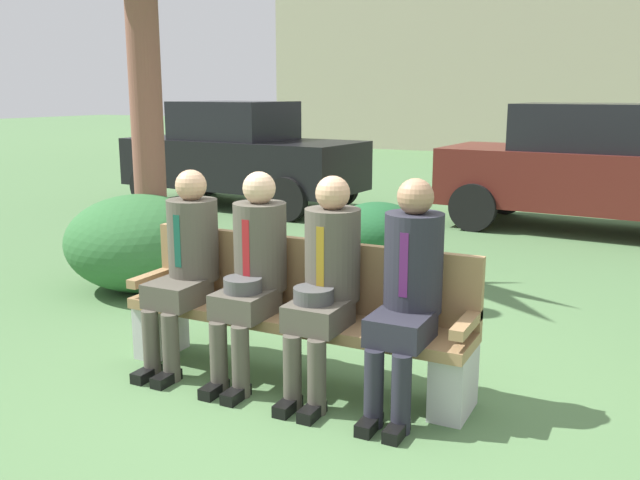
{
  "coord_description": "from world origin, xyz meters",
  "views": [
    {
      "loc": [
        1.77,
        -3.55,
        1.83
      ],
      "look_at": [
        -0.28,
        0.54,
        0.85
      ],
      "focal_mm": 38.95,
      "sensor_mm": 36.0,
      "label": 1
    }
  ],
  "objects_px": {
    "seated_man_leftmost": "(186,258)",
    "shrub_near_bench": "(140,242)",
    "parked_car_far": "(592,169)",
    "shrub_mid_lawn": "(378,231)",
    "seated_man_centerleft": "(253,267)",
    "seated_man_rightmost": "(408,285)",
    "park_bench": "(296,313)",
    "seated_man_centerright": "(326,276)",
    "parked_car_near": "(241,155)"
  },
  "relations": [
    {
      "from": "parked_car_far",
      "to": "shrub_mid_lawn",
      "type": "bearing_deg",
      "value": -124.68
    },
    {
      "from": "shrub_near_bench",
      "to": "seated_man_leftmost",
      "type": "bearing_deg",
      "value": -40.26
    },
    {
      "from": "shrub_mid_lawn",
      "to": "park_bench",
      "type": "bearing_deg",
      "value": -77.15
    },
    {
      "from": "seated_man_leftmost",
      "to": "park_bench",
      "type": "bearing_deg",
      "value": 9.39
    },
    {
      "from": "seated_man_leftmost",
      "to": "shrub_mid_lawn",
      "type": "bearing_deg",
      "value": 89.58
    },
    {
      "from": "seated_man_centerleft",
      "to": "seated_man_rightmost",
      "type": "relative_size",
      "value": 0.99
    },
    {
      "from": "park_bench",
      "to": "seated_man_centerright",
      "type": "xyz_separation_m",
      "value": [
        0.28,
        -0.13,
        0.31
      ]
    },
    {
      "from": "seated_man_centerright",
      "to": "seated_man_leftmost",
      "type": "bearing_deg",
      "value": 179.76
    },
    {
      "from": "seated_man_centerleft",
      "to": "parked_car_far",
      "type": "xyz_separation_m",
      "value": [
        1.4,
        6.15,
        0.09
      ]
    },
    {
      "from": "park_bench",
      "to": "parked_car_far",
      "type": "height_order",
      "value": "parked_car_far"
    },
    {
      "from": "seated_man_centerleft",
      "to": "parked_car_near",
      "type": "relative_size",
      "value": 0.33
    },
    {
      "from": "seated_man_leftmost",
      "to": "seated_man_centerleft",
      "type": "bearing_deg",
      "value": -0.48
    },
    {
      "from": "park_bench",
      "to": "parked_car_far",
      "type": "distance_m",
      "value": 6.14
    },
    {
      "from": "seated_man_centerleft",
      "to": "parked_car_near",
      "type": "distance_m",
      "value": 7.02
    },
    {
      "from": "seated_man_rightmost",
      "to": "shrub_mid_lawn",
      "type": "xyz_separation_m",
      "value": [
        -1.54,
        3.38,
        -0.43
      ]
    },
    {
      "from": "shrub_mid_lawn",
      "to": "parked_car_far",
      "type": "bearing_deg",
      "value": 55.32
    },
    {
      "from": "seated_man_centerleft",
      "to": "shrub_near_bench",
      "type": "height_order",
      "value": "seated_man_centerleft"
    },
    {
      "from": "park_bench",
      "to": "parked_car_far",
      "type": "bearing_deg",
      "value": 79.06
    },
    {
      "from": "seated_man_leftmost",
      "to": "seated_man_centerright",
      "type": "distance_m",
      "value": 1.05
    },
    {
      "from": "seated_man_centerleft",
      "to": "seated_man_centerright",
      "type": "height_order",
      "value": "same"
    },
    {
      "from": "seated_man_centerleft",
      "to": "parked_car_far",
      "type": "bearing_deg",
      "value": 77.15
    },
    {
      "from": "park_bench",
      "to": "seated_man_centerleft",
      "type": "height_order",
      "value": "seated_man_centerleft"
    },
    {
      "from": "shrub_near_bench",
      "to": "seated_man_centerright",
      "type": "bearing_deg",
      "value": -26.72
    },
    {
      "from": "park_bench",
      "to": "seated_man_rightmost",
      "type": "xyz_separation_m",
      "value": [
        0.79,
        -0.12,
        0.32
      ]
    },
    {
      "from": "seated_man_rightmost",
      "to": "shrub_near_bench",
      "type": "relative_size",
      "value": 0.94
    },
    {
      "from": "shrub_mid_lawn",
      "to": "seated_man_rightmost",
      "type": "bearing_deg",
      "value": -65.57
    },
    {
      "from": "park_bench",
      "to": "parked_car_near",
      "type": "xyz_separation_m",
      "value": [
        -4.12,
        5.71,
        0.4
      ]
    },
    {
      "from": "shrub_near_bench",
      "to": "parked_car_near",
      "type": "relative_size",
      "value": 0.36
    },
    {
      "from": "parked_car_far",
      "to": "parked_car_near",
      "type": "bearing_deg",
      "value": -176.71
    },
    {
      "from": "seated_man_leftmost",
      "to": "parked_car_far",
      "type": "height_order",
      "value": "parked_car_far"
    },
    {
      "from": "seated_man_rightmost",
      "to": "seated_man_centerleft",
      "type": "bearing_deg",
      "value": -179.61
    },
    {
      "from": "shrub_mid_lawn",
      "to": "parked_car_near",
      "type": "xyz_separation_m",
      "value": [
        -3.38,
        2.45,
        0.52
      ]
    },
    {
      "from": "seated_man_rightmost",
      "to": "seated_man_leftmost",
      "type": "bearing_deg",
      "value": -179.9
    },
    {
      "from": "seated_man_rightmost",
      "to": "shrub_near_bench",
      "type": "height_order",
      "value": "seated_man_rightmost"
    },
    {
      "from": "seated_man_leftmost",
      "to": "seated_man_centerright",
      "type": "height_order",
      "value": "seated_man_centerright"
    },
    {
      "from": "seated_man_centerright",
      "to": "seated_man_rightmost",
      "type": "distance_m",
      "value": 0.51
    },
    {
      "from": "seated_man_leftmost",
      "to": "seated_man_centerright",
      "type": "xyz_separation_m",
      "value": [
        1.05,
        -0.0,
        0.0
      ]
    },
    {
      "from": "shrub_mid_lawn",
      "to": "parked_car_near",
      "type": "height_order",
      "value": "parked_car_near"
    },
    {
      "from": "seated_man_centerleft",
      "to": "seated_man_rightmost",
      "type": "bearing_deg",
      "value": 0.39
    },
    {
      "from": "shrub_near_bench",
      "to": "shrub_mid_lawn",
      "type": "xyz_separation_m",
      "value": [
        1.55,
        2.1,
        -0.13
      ]
    },
    {
      "from": "seated_man_centerright",
      "to": "parked_car_near",
      "type": "distance_m",
      "value": 7.31
    },
    {
      "from": "park_bench",
      "to": "shrub_near_bench",
      "type": "bearing_deg",
      "value": 153.1
    },
    {
      "from": "parked_car_near",
      "to": "parked_car_far",
      "type": "distance_m",
      "value": 5.29
    },
    {
      "from": "seated_man_centerright",
      "to": "park_bench",
      "type": "bearing_deg",
      "value": 154.76
    },
    {
      "from": "seated_man_rightmost",
      "to": "parked_car_far",
      "type": "bearing_deg",
      "value": 86.55
    },
    {
      "from": "seated_man_leftmost",
      "to": "shrub_mid_lawn",
      "type": "height_order",
      "value": "seated_man_leftmost"
    },
    {
      "from": "park_bench",
      "to": "seated_man_rightmost",
      "type": "bearing_deg",
      "value": -8.92
    },
    {
      "from": "park_bench",
      "to": "seated_man_leftmost",
      "type": "distance_m",
      "value": 0.84
    },
    {
      "from": "seated_man_leftmost",
      "to": "shrub_near_bench",
      "type": "height_order",
      "value": "seated_man_leftmost"
    },
    {
      "from": "seated_man_rightmost",
      "to": "parked_car_far",
      "type": "distance_m",
      "value": 6.15
    }
  ]
}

